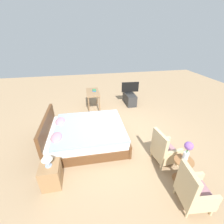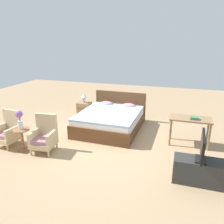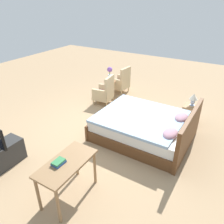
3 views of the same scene
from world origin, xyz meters
name	(u,v)px [view 2 (image 2 of 3)]	position (x,y,z in m)	size (l,w,h in m)	color
ground_plane	(106,143)	(0.00, 0.00, 0.00)	(16.00, 16.00, 0.00)	#A38460
bed	(111,120)	(-0.19, 1.00, 0.30)	(1.80, 2.21, 0.96)	brown
armchair_by_window_left	(8,131)	(-2.39, -0.87, 0.37)	(0.59, 0.59, 0.92)	#CCB284
armchair_by_window_right	(44,137)	(-1.31, -0.87, 0.37)	(0.60, 0.60, 0.92)	#CCB284
side_table	(22,137)	(-1.85, -1.00, 0.35)	(0.40, 0.40, 0.56)	#936038
flower_vase	(20,118)	(-1.85, -1.00, 0.86)	(0.17, 0.17, 0.48)	silver
nightstand	(84,110)	(-1.44, 1.77, 0.27)	(0.44, 0.41, 0.54)	#997047
table_lamp	(84,96)	(-1.44, 1.77, 0.75)	(0.22, 0.22, 0.33)	#9EADC6
tv_stand	(199,171)	(2.26, -1.08, 0.24)	(0.96, 0.40, 0.49)	#2D2D2D
tv_flatscreen	(202,147)	(2.26, -1.08, 0.75)	(0.22, 0.76, 0.52)	black
vanity_desk	(190,122)	(2.09, 0.59, 0.63)	(1.04, 0.52, 0.74)	#8E6B47
book_stack	(195,118)	(2.18, 0.51, 0.77)	(0.21, 0.16, 0.06)	#284C8E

